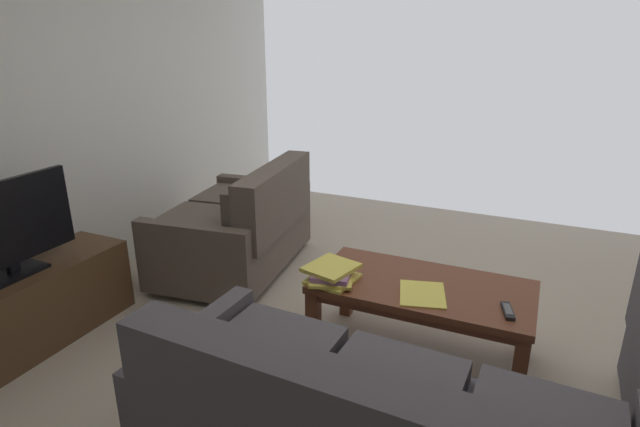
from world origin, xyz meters
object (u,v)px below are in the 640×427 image
Objects in this scene: loose_magazine at (422,294)px; tv_stand at (22,311)px; tv_remote at (508,311)px; coffee_table at (422,295)px; flat_tv at (4,228)px; loveseat_near at (241,227)px; book_stack at (332,273)px.

tv_stand is at bearing -176.28° from loose_magazine.
tv_stand is 7.80× the size of tv_remote.
flat_tv reaches higher than coffee_table.
tv_remote is (-2.00, 0.70, 0.11)m from loveseat_near.
tv_remote is at bearing -164.25° from tv_stand.
loveseat_near is 4.83× the size of loose_magazine.
tv_stand is at bearing 73.99° from flat_tv.
book_stack reaches higher than loose_magazine.
flat_tv is at bearing -106.01° from tv_stand.
book_stack is (-1.66, -0.70, 0.27)m from tv_stand.
flat_tv is at bearing 67.45° from loveseat_near.
tv_remote is at bearing -16.57° from loose_magazine.
loveseat_near reaches higher than loose_magazine.
book_stack is 0.93m from tv_remote.
loveseat_near reaches higher than book_stack.
loveseat_near reaches higher than coffee_table.
flat_tv is 2.71m from tv_remote.
coffee_table is 0.48m from tv_remote.
loveseat_near is at bearing -19.16° from tv_remote.
coffee_table is 0.14m from loose_magazine.
loveseat_near is 4.06× the size of book_stack.
tv_remote reaches higher than loose_magazine.
coffee_table is 2.31m from tv_stand.
loveseat_near reaches higher than tv_remote.
tv_stand is 4.52× the size of loose_magazine.
tv_stand is (0.59, 1.43, -0.12)m from loveseat_near.
flat_tv reaches higher than book_stack.
loose_magazine is at bearing 102.11° from coffee_table.
loveseat_near is 1.72m from loose_magazine.
coffee_table is at bearing -16.13° from tv_remote.
loveseat_near reaches higher than tv_stand.
tv_remote is (-2.59, -0.73, -0.29)m from flat_tv.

